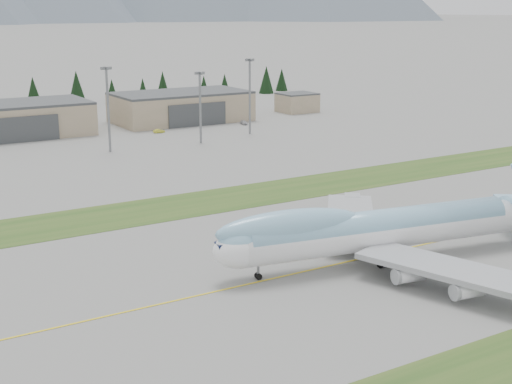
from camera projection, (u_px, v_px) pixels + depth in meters
ground at (329, 266)px, 114.60m from camera, size 7000.00×7000.00×0.00m
grass_strip_far at (202, 203)px, 151.87m from camera, size 400.00×18.00×0.08m
taxiway_line_main at (329, 266)px, 114.60m from camera, size 400.00×0.40×0.02m
boeing_747_freighter at (381, 228)px, 115.22m from camera, size 65.62×55.59×17.20m
hangar_center at (13, 119)px, 229.86m from camera, size 48.00×26.60×10.80m
hangar_right at (181, 107)px, 259.96m from camera, size 48.00×26.60×10.80m
control_shed at (297, 102)px, 283.86m from camera, size 14.00×12.00×7.60m
floodlight_masts at (92, 95)px, 201.60m from camera, size 145.88×9.76×24.46m
service_vehicle_b at (159, 133)px, 236.87m from camera, size 3.89×1.51×1.26m
service_vehicle_c at (244, 124)px, 254.11m from camera, size 2.86×4.79×1.30m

